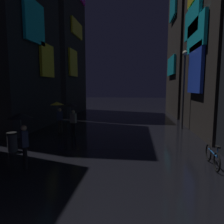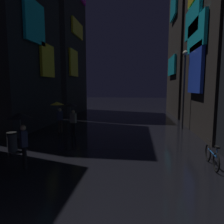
# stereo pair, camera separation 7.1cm
# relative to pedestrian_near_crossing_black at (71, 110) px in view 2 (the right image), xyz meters

# --- Properties ---
(building_left_mid) EXTENTS (4.25, 7.58, 18.10)m
(building_left_mid) POSITION_rel_pedestrian_near_crossing_black_xyz_m (-5.02, 2.33, 7.39)
(building_left_mid) COLOR black
(building_left_mid) RESTS_ON ground
(building_left_far) EXTENTS (4.25, 7.93, 23.34)m
(building_left_far) POSITION_rel_pedestrian_near_crossing_black_xyz_m (-5.03, 11.52, 10.00)
(building_left_far) COLOR #232328
(building_left_far) RESTS_ON ground
(building_right_far) EXTENTS (4.25, 8.01, 21.55)m
(building_right_far) POSITION_rel_pedestrian_near_crossing_black_xyz_m (9.94, 11.55, 9.10)
(building_right_far) COLOR #2D2826
(building_right_far) RESTS_ON ground
(pedestrian_near_crossing_black) EXTENTS (0.90, 0.90, 2.12)m
(pedestrian_near_crossing_black) POSITION_rel_pedestrian_near_crossing_black_xyz_m (0.00, 0.00, 0.00)
(pedestrian_near_crossing_black) COLOR black
(pedestrian_near_crossing_black) RESTS_ON ground
(pedestrian_foreground_left_black) EXTENTS (0.90, 0.90, 2.12)m
(pedestrian_foreground_left_black) POSITION_rel_pedestrian_near_crossing_black_xyz_m (-0.23, -5.06, 0.00)
(pedestrian_foreground_left_black) COLOR black
(pedestrian_foreground_left_black) RESTS_ON ground
(pedestrian_foreground_right_yellow) EXTENTS (0.90, 0.90, 2.12)m
(pedestrian_foreground_right_yellow) POSITION_rel_pedestrian_near_crossing_black_xyz_m (-1.20, 0.81, 0.00)
(pedestrian_foreground_right_yellow) COLOR #38332D
(pedestrian_foreground_right_yellow) RESTS_ON ground
(bicycle_parked_at_storefront) EXTENTS (0.20, 1.82, 0.96)m
(bicycle_parked_at_storefront) POSITION_rel_pedestrian_near_crossing_black_xyz_m (7.05, -4.03, -1.28)
(bicycle_parked_at_storefront) COLOR black
(bicycle_parked_at_storefront) RESTS_ON ground
(streetlamp_right_far) EXTENTS (0.36, 0.36, 5.69)m
(streetlamp_right_far) POSITION_rel_pedestrian_near_crossing_black_xyz_m (7.45, 3.21, 1.88)
(streetlamp_right_far) COLOR #2D2D33
(streetlamp_right_far) RESTS_ON ground
(trash_bin) EXTENTS (0.46, 0.46, 0.93)m
(trash_bin) POSITION_rel_pedestrian_near_crossing_black_xyz_m (-1.85, -3.33, -1.20)
(trash_bin) COLOR #3F3F47
(trash_bin) RESTS_ON ground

